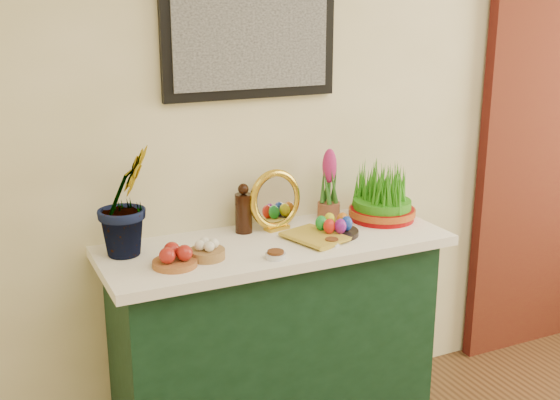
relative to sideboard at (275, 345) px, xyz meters
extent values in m
cube|color=#FEF2BF|center=(0.41, 0.25, 0.93)|extent=(4.00, 0.04, 2.70)
cube|color=black|center=(0.00, 0.23, 1.27)|extent=(0.74, 0.03, 0.54)
cube|color=#A5A5A5|center=(0.00, 0.21, 1.27)|extent=(0.66, 0.01, 0.46)
cube|color=#410B0E|center=(1.66, 0.20, 0.72)|extent=(0.90, 0.06, 2.30)
cube|color=#133520|center=(0.00, 0.00, 0.00)|extent=(1.30, 0.45, 0.85)
cube|color=white|center=(0.00, 0.00, 0.45)|extent=(1.40, 0.55, 0.04)
imported|color=#2B6720|center=(-0.56, 0.10, 0.74)|extent=(0.35, 0.34, 0.55)
cylinder|color=#9A5729|center=(-0.45, -0.10, 0.48)|extent=(0.17, 0.17, 0.02)
cylinder|color=#A97C44|center=(-0.31, -0.08, 0.48)|extent=(0.15, 0.15, 0.04)
cylinder|color=black|center=(-0.07, 0.14, 0.55)|extent=(0.07, 0.07, 0.16)
sphere|color=black|center=(-0.07, 0.14, 0.65)|extent=(0.04, 0.04, 0.04)
cube|color=gold|center=(0.06, 0.12, 0.47)|extent=(0.11, 0.07, 0.02)
torus|color=gold|center=(0.06, 0.13, 0.59)|extent=(0.26, 0.11, 0.26)
cylinder|color=silver|center=(0.06, 0.13, 0.59)|extent=(0.19, 0.06, 0.19)
imported|color=gold|center=(0.06, -0.10, 0.48)|extent=(0.22, 0.27, 0.03)
cylinder|color=silver|center=(-0.08, -0.19, 0.47)|extent=(0.08, 0.08, 0.02)
cylinder|color=#592D14|center=(-0.08, -0.19, 0.49)|extent=(0.06, 0.06, 0.01)
cylinder|color=silver|center=(0.18, -0.15, 0.47)|extent=(0.07, 0.07, 0.02)
cylinder|color=#592D14|center=(0.18, -0.15, 0.49)|extent=(0.05, 0.05, 0.01)
cylinder|color=black|center=(0.25, -0.05, 0.48)|extent=(0.26, 0.26, 0.02)
ellipsoid|color=red|center=(0.21, -0.08, 0.52)|extent=(0.05, 0.05, 0.06)
ellipsoid|color=#173BA5|center=(0.29, -0.08, 0.52)|extent=(0.05, 0.05, 0.06)
ellipsoid|color=yellow|center=(0.25, -0.01, 0.52)|extent=(0.05, 0.05, 0.06)
ellipsoid|color=#1B9430|center=(0.20, -0.03, 0.52)|extent=(0.05, 0.05, 0.06)
ellipsoid|color=orange|center=(0.30, -0.03, 0.52)|extent=(0.05, 0.05, 0.06)
ellipsoid|color=#781782|center=(0.25, -0.10, 0.52)|extent=(0.05, 0.05, 0.06)
cylinder|color=brown|center=(0.32, 0.14, 0.50)|extent=(0.10, 0.10, 0.08)
ellipsoid|color=#BE2670|center=(0.32, 0.14, 0.71)|extent=(0.06, 0.06, 0.15)
cylinder|color=#920406|center=(0.54, 0.05, 0.49)|extent=(0.28, 0.28, 0.05)
cylinder|color=#9F170F|center=(0.54, 0.05, 0.50)|extent=(0.29, 0.29, 0.03)
camera|label=1|loc=(-1.11, -2.41, 1.40)|focal=45.00mm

